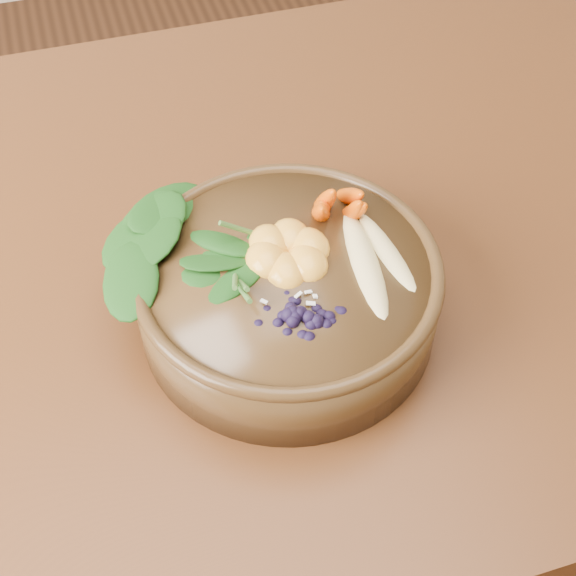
# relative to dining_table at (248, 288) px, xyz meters

# --- Properties ---
(ground) EXTENTS (4.00, 4.00, 0.00)m
(ground) POSITION_rel_dining_table_xyz_m (0.00, 0.00, -0.66)
(ground) COLOR #381E0F
(ground) RESTS_ON ground
(dining_table) EXTENTS (1.60, 0.90, 0.75)m
(dining_table) POSITION_rel_dining_table_xyz_m (0.00, 0.00, 0.00)
(dining_table) COLOR #331C0C
(dining_table) RESTS_ON ground
(stoneware_bowl) EXTENTS (0.35, 0.35, 0.08)m
(stoneware_bowl) POSITION_rel_dining_table_xyz_m (0.01, -0.13, 0.13)
(stoneware_bowl) COLOR #412D18
(stoneware_bowl) RESTS_ON dining_table
(kale_heap) EXTENTS (0.23, 0.21, 0.05)m
(kale_heap) POSITION_rel_dining_table_xyz_m (-0.02, -0.06, 0.20)
(kale_heap) COLOR #194B13
(kale_heap) RESTS_ON stoneware_bowl
(carrot_cluster) EXTENTS (0.07, 0.07, 0.08)m
(carrot_cluster) POSITION_rel_dining_table_xyz_m (0.08, -0.06, 0.22)
(carrot_cluster) COLOR #E45300
(carrot_cluster) RESTS_ON stoneware_bowl
(banana_halves) EXTENTS (0.07, 0.17, 0.03)m
(banana_halves) POSITION_rel_dining_table_xyz_m (0.10, -0.14, 0.19)
(banana_halves) COLOR #E0CC84
(banana_halves) RESTS_ON stoneware_bowl
(mandarin_cluster) EXTENTS (0.10, 0.11, 0.03)m
(mandarin_cluster) POSITION_rel_dining_table_xyz_m (0.02, -0.11, 0.19)
(mandarin_cluster) COLOR gold
(mandarin_cluster) RESTS_ON stoneware_bowl
(blueberry_pile) EXTENTS (0.16, 0.13, 0.04)m
(blueberry_pile) POSITION_rel_dining_table_xyz_m (0.00, -0.19, 0.20)
(blueberry_pile) COLOR black
(blueberry_pile) RESTS_ON stoneware_bowl
(coconut_flakes) EXTENTS (0.11, 0.09, 0.01)m
(coconut_flakes) POSITION_rel_dining_table_xyz_m (0.01, -0.15, 0.18)
(coconut_flakes) COLOR white
(coconut_flakes) RESTS_ON stoneware_bowl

